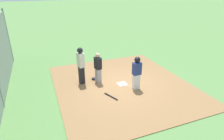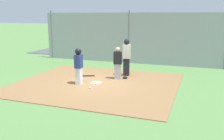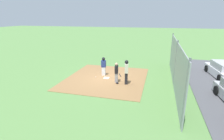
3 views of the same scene
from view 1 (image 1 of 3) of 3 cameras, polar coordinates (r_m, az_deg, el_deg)
The scene contains 9 objects.
ground_plane at distance 9.73m, azimuth 3.00°, elevation -4.34°, with size 140.00×140.00×0.00m, color #5B8947.
dirt_infield at distance 9.72m, azimuth 3.00°, elevation -4.26°, with size 7.20×6.40×0.03m, color olive.
home_plate at distance 9.71m, azimuth 3.01°, elevation -4.13°, with size 0.44×0.44×0.02m, color white.
catcher at distance 9.62m, azimuth -4.17°, elevation 0.78°, with size 0.42×0.32×1.55m.
umpire at distance 9.54m, azimuth -9.17°, elevation 1.55°, with size 0.42×0.33×1.86m.
runner at distance 8.98m, azimuth 7.34°, elevation -0.30°, with size 0.28×0.39×1.61m.
baseball_bat at distance 8.61m, azimuth -0.29°, elevation -7.80°, with size 0.06×0.06×0.81m, color black.
catcher_mask at distance 10.17m, azimuth -5.45°, elevation -2.55°, with size 0.24×0.20×0.12m, color black.
baseball at distance 10.15m, azimuth 7.41°, elevation -2.86°, with size 0.07×0.07×0.07m, color white.
Camera 1 is at (7.81, -3.64, 4.51)m, focal length 30.94 mm.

